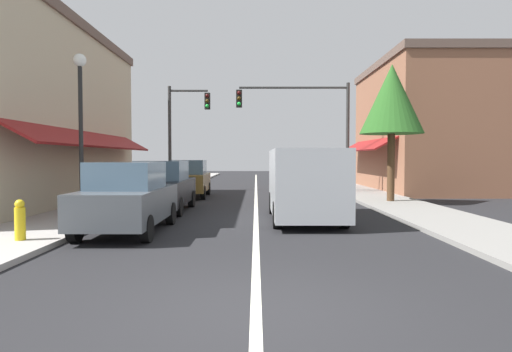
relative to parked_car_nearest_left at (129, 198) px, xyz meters
The scene contains 15 objects.
ground_plane 12.67m from the parked_car_nearest_left, 75.35° to the left, with size 80.00×80.00×0.00m, color black.
sidewalk_left 12.47m from the parked_car_nearest_left, 100.66° to the left, with size 2.60×56.00×0.12m, color #A39E99.
sidewalk_right 15.03m from the parked_car_nearest_left, 54.58° to the left, with size 2.60×56.00×0.12m, color gray.
lane_center_stripe 12.67m from the parked_car_nearest_left, 75.35° to the left, with size 0.14×52.00×0.01m, color silver.
storefront_left_block 9.16m from the parked_car_nearest_left, 134.54° to the left, with size 6.37×14.20×7.27m.
storefront_right_block 19.17m from the parked_car_nearest_left, 48.59° to the left, with size 6.42×10.20×7.25m.
parked_car_nearest_left is the anchor object (origin of this frame).
parked_car_second_left 4.37m from the parked_car_nearest_left, 90.66° to the left, with size 1.80×4.11×1.77m.
parked_car_third_left 10.11m from the parked_car_nearest_left, 90.01° to the left, with size 1.87×4.14×1.77m.
van_in_lane 5.17m from the parked_car_nearest_left, 25.88° to the left, with size 2.01×5.18×2.12m.
traffic_signal_mast_arm 13.89m from the parked_car_nearest_left, 63.95° to the left, with size 5.91×0.50×5.79m.
traffic_signal_left_corner 13.94m from the parked_car_nearest_left, 93.72° to the left, with size 2.36×0.50×5.84m.
street_lamp_left_near 3.32m from the parked_car_nearest_left, 138.80° to the left, with size 0.36×0.36×4.80m.
tree_right_near 11.64m from the parked_car_nearest_left, 38.79° to the left, with size 2.55×2.55×5.66m.
fire_hydrant 2.49m from the parked_car_nearest_left, 137.84° to the right, with size 0.22×0.22×0.87m.
Camera 1 is at (-0.00, -5.27, 1.87)m, focal length 31.12 mm.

